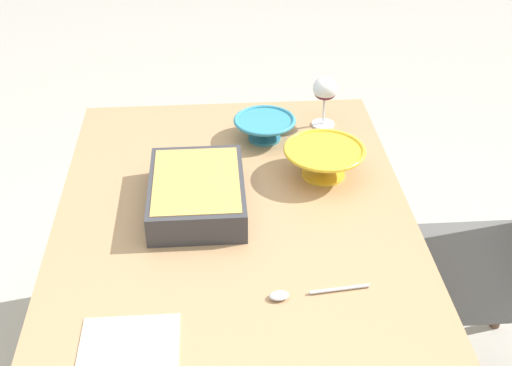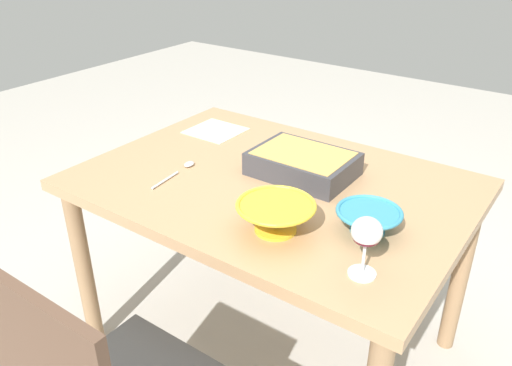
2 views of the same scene
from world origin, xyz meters
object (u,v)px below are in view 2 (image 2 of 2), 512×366
object	(u,v)px
dining_table	(272,203)
small_bowl	(369,219)
wine_glass	(366,235)
casserole_dish	(303,163)
serving_spoon	(182,169)
napkin	(216,131)
mixing_bowl	(276,215)

from	to	relation	value
dining_table	small_bowl	world-z (taller)	small_bowl
wine_glass	casserole_dish	size ratio (longest dim) A/B	0.48
serving_spoon	napkin	distance (m)	0.39
dining_table	mixing_bowl	distance (m)	0.34
wine_glass	casserole_dish	bearing A→B (deg)	-44.00
dining_table	napkin	bearing A→B (deg)	-27.76
dining_table	casserole_dish	xyz separation A→B (m)	(-0.06, -0.09, 0.13)
mixing_bowl	serving_spoon	size ratio (longest dim) A/B	1.00
dining_table	wine_glass	distance (m)	0.59
mixing_bowl	napkin	world-z (taller)	mixing_bowl
mixing_bowl	small_bowl	distance (m)	0.26
dining_table	napkin	size ratio (longest dim) A/B	6.10
serving_spoon	small_bowl	bearing A→B (deg)	-178.53
dining_table	napkin	distance (m)	0.51
wine_glass	mixing_bowl	xyz separation A→B (m)	(0.29, -0.04, -0.07)
dining_table	napkin	xyz separation A→B (m)	(0.44, -0.23, 0.09)
wine_glass	small_bowl	world-z (taller)	wine_glass
casserole_dish	mixing_bowl	bearing A→B (deg)	109.03
casserole_dish	mixing_bowl	xyz separation A→B (m)	(-0.12, 0.35, 0.00)
small_bowl	napkin	size ratio (longest dim) A/B	0.89
wine_glass	mixing_bowl	distance (m)	0.30
casserole_dish	serving_spoon	xyz separation A→B (m)	(0.36, 0.22, -0.04)
serving_spoon	dining_table	bearing A→B (deg)	-156.94
wine_glass	casserole_dish	world-z (taller)	wine_glass
casserole_dish	serving_spoon	bearing A→B (deg)	31.66
wine_glass	serving_spoon	bearing A→B (deg)	-12.72
napkin	mixing_bowl	bearing A→B (deg)	141.90
wine_glass	small_bowl	size ratio (longest dim) A/B	0.87
napkin	serving_spoon	bearing A→B (deg)	111.72
dining_table	mixing_bowl	size ratio (longest dim) A/B	5.65
small_bowl	napkin	distance (m)	0.90
wine_glass	napkin	xyz separation A→B (m)	(0.91, -0.53, -0.11)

